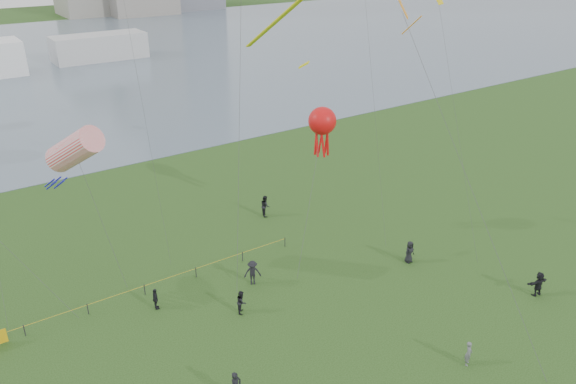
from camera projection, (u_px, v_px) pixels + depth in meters
ground_plane at (384, 377)px, 32.61m from camera, size 400.00×400.00×0.00m
lake at (25, 66)px, 107.65m from camera, size 400.00×120.00×0.08m
pavilion_right at (99, 47)px, 112.23m from camera, size 18.00×7.00×5.00m
fence at (55, 318)px, 36.62m from camera, size 24.07×0.07×1.05m
kite_flyer at (469, 353)px, 33.22m from camera, size 0.71×0.65×1.62m
spectator_a at (242, 302)px, 37.81m from camera, size 0.98×1.03×1.67m
spectator_b at (253, 273)px, 40.78m from camera, size 1.44×1.19×1.93m
spectator_c at (156, 299)px, 38.15m from camera, size 0.56×0.99×1.59m
spectator_d at (409, 252)px, 43.56m from camera, size 0.91×0.62×1.80m
spectator_e at (539, 284)px, 39.56m from camera, size 1.80×0.87×1.86m
spectator_g at (265, 206)px, 50.70m from camera, size 1.01×1.14×1.96m
kite_windsock at (75, 149)px, 37.83m from camera, size 4.32×5.34×12.11m
kite_octopus at (322, 122)px, 44.42m from camera, size 6.98×6.13×11.02m
kite_delta at (410, 26)px, 35.23m from camera, size 1.59×15.40×19.82m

